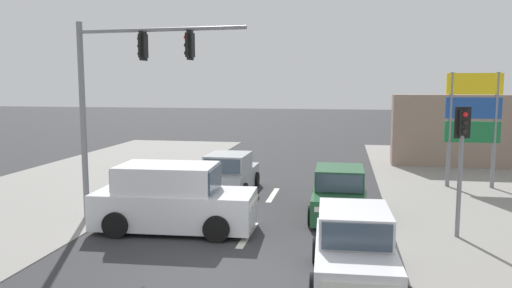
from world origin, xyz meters
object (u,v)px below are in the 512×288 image
pedestal_signal_right_kerb (461,150)px  shopping_plaza_sign (473,113)px  traffic_signal_mast (120,84)px  hatchback_oncoming_near (339,194)px  suv_oncoming_mid (173,200)px  hatchback_receding_far (230,174)px  hatchback_crossing_left (354,249)px

pedestal_signal_right_kerb → shopping_plaza_sign: (1.93, 6.96, 0.57)m
traffic_signal_mast → hatchback_oncoming_near: (6.48, 1.60, -3.44)m
suv_oncoming_mid → hatchback_receding_far: suv_oncoming_mid is taller
suv_oncoming_mid → hatchback_crossing_left: suv_oncoming_mid is taller
pedestal_signal_right_kerb → hatchback_crossing_left: (-2.84, -3.57, -1.71)m
pedestal_signal_right_kerb → hatchback_receding_far: 8.78m
hatchback_oncoming_near → shopping_plaza_sign: bearing=46.0°
hatchback_receding_far → hatchback_crossing_left: 9.21m
suv_oncoming_mid → shopping_plaza_sign: bearing=37.9°
pedestal_signal_right_kerb → suv_oncoming_mid: 8.03m
shopping_plaza_sign → hatchback_receding_far: shopping_plaza_sign is taller
hatchback_receding_far → hatchback_oncoming_near: bearing=-33.9°
shopping_plaza_sign → suv_oncoming_mid: shopping_plaza_sign is taller
shopping_plaza_sign → suv_oncoming_mid: 12.58m
traffic_signal_mast → suv_oncoming_mid: traffic_signal_mast is taller
suv_oncoming_mid → hatchback_oncoming_near: suv_oncoming_mid is taller
hatchback_oncoming_near → hatchback_crossing_left: bearing=-86.0°
hatchback_oncoming_near → hatchback_crossing_left: size_ratio=0.99×
hatchback_crossing_left → pedestal_signal_right_kerb: bearing=51.5°
pedestal_signal_right_kerb → hatchback_crossing_left: size_ratio=0.96×
traffic_signal_mast → hatchback_oncoming_near: traffic_signal_mast is taller
hatchback_receding_far → traffic_signal_mast: bearing=-117.7°
hatchback_receding_far → shopping_plaza_sign: bearing=15.1°
suv_oncoming_mid → hatchback_oncoming_near: size_ratio=1.26×
pedestal_signal_right_kerb → hatchback_receding_far: bearing=148.9°
shopping_plaza_sign → suv_oncoming_mid: bearing=-142.1°
hatchback_receding_far → hatchback_crossing_left: same height
traffic_signal_mast → hatchback_oncoming_near: bearing=13.8°
hatchback_oncoming_near → hatchback_crossing_left: 5.23m
pedestal_signal_right_kerb → suv_oncoming_mid: bearing=-175.2°
shopping_plaza_sign → suv_oncoming_mid: size_ratio=1.00×
traffic_signal_mast → suv_oncoming_mid: size_ratio=1.30×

